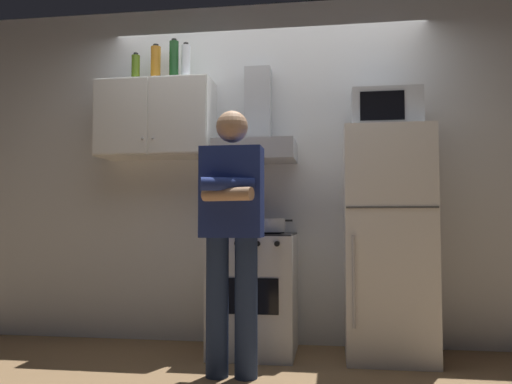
{
  "coord_description": "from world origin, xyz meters",
  "views": [
    {
      "loc": [
        0.51,
        -3.52,
        0.95
      ],
      "look_at": [
        0.0,
        0.0,
        1.15
      ],
      "focal_mm": 36.52,
      "sensor_mm": 36.0,
      "label": 1
    }
  ],
  "objects_px": {
    "bottle_vodka_clear": "(186,62)",
    "range_hood": "(257,136)",
    "cooking_pot": "(270,225)",
    "bottle_liquor_amber": "(156,65)",
    "stove_oven": "(254,293)",
    "microwave": "(385,111)",
    "bottle_olive_oil": "(136,69)",
    "refrigerator": "(388,243)",
    "upper_cabinet": "(156,119)",
    "bottle_wine_green": "(174,61)",
    "person_standing": "(232,229)"
  },
  "relations": [
    {
      "from": "stove_oven",
      "to": "refrigerator",
      "type": "bearing_deg",
      "value": 0.04
    },
    {
      "from": "bottle_wine_green",
      "to": "person_standing",
      "type": "bearing_deg",
      "value": -49.79
    },
    {
      "from": "microwave",
      "to": "bottle_olive_oil",
      "type": "distance_m",
      "value": 1.97
    },
    {
      "from": "bottle_vodka_clear",
      "to": "range_hood",
      "type": "bearing_deg",
      "value": 2.19
    },
    {
      "from": "range_hood",
      "to": "microwave",
      "type": "xyz_separation_m",
      "value": [
        0.95,
        -0.11,
        0.14
      ]
    },
    {
      "from": "upper_cabinet",
      "to": "microwave",
      "type": "bearing_deg",
      "value": -3.48
    },
    {
      "from": "stove_oven",
      "to": "microwave",
      "type": "relative_size",
      "value": 1.82
    },
    {
      "from": "microwave",
      "to": "bottle_vodka_clear",
      "type": "height_order",
      "value": "bottle_vodka_clear"
    },
    {
      "from": "refrigerator",
      "to": "person_standing",
      "type": "xyz_separation_m",
      "value": [
        -1.0,
        -0.61,
        0.1
      ]
    },
    {
      "from": "upper_cabinet",
      "to": "range_hood",
      "type": "distance_m",
      "value": 0.81
    },
    {
      "from": "stove_oven",
      "to": "bottle_vodka_clear",
      "type": "relative_size",
      "value": 2.98
    },
    {
      "from": "stove_oven",
      "to": "bottle_liquor_amber",
      "type": "xyz_separation_m",
      "value": [
        -0.82,
        0.16,
        1.77
      ]
    },
    {
      "from": "stove_oven",
      "to": "bottle_wine_green",
      "type": "distance_m",
      "value": 1.89
    },
    {
      "from": "upper_cabinet",
      "to": "bottle_vodka_clear",
      "type": "distance_m",
      "value": 0.5
    },
    {
      "from": "bottle_wine_green",
      "to": "refrigerator",
      "type": "bearing_deg",
      "value": -3.8
    },
    {
      "from": "cooking_pot",
      "to": "range_hood",
      "type": "bearing_deg",
      "value": 117.88
    },
    {
      "from": "stove_oven",
      "to": "range_hood",
      "type": "distance_m",
      "value": 1.17
    },
    {
      "from": "microwave",
      "to": "person_standing",
      "type": "bearing_deg",
      "value": -148.0
    },
    {
      "from": "refrigerator",
      "to": "cooking_pot",
      "type": "relative_size",
      "value": 5.01
    },
    {
      "from": "upper_cabinet",
      "to": "refrigerator",
      "type": "bearing_deg",
      "value": -4.07
    },
    {
      "from": "stove_oven",
      "to": "bottle_olive_oil",
      "type": "bearing_deg",
      "value": 172.76
    },
    {
      "from": "bottle_vodka_clear",
      "to": "refrigerator",
      "type": "bearing_deg",
      "value": -3.98
    },
    {
      "from": "stove_oven",
      "to": "bottle_olive_oil",
      "type": "relative_size",
      "value": 3.67
    },
    {
      "from": "cooking_pot",
      "to": "person_standing",
      "type": "bearing_deg",
      "value": -110.3
    },
    {
      "from": "stove_oven",
      "to": "range_hood",
      "type": "height_order",
      "value": "range_hood"
    },
    {
      "from": "stove_oven",
      "to": "bottle_wine_green",
      "type": "height_order",
      "value": "bottle_wine_green"
    },
    {
      "from": "person_standing",
      "to": "bottle_olive_oil",
      "type": "xyz_separation_m",
      "value": [
        -0.92,
        0.73,
        1.26
      ]
    },
    {
      "from": "person_standing",
      "to": "cooking_pot",
      "type": "distance_m",
      "value": 0.52
    },
    {
      "from": "microwave",
      "to": "bottle_olive_oil",
      "type": "xyz_separation_m",
      "value": [
        -1.92,
        0.1,
        0.42
      ]
    },
    {
      "from": "microwave",
      "to": "bottle_wine_green",
      "type": "relative_size",
      "value": 1.46
    },
    {
      "from": "refrigerator",
      "to": "bottle_wine_green",
      "type": "bearing_deg",
      "value": 176.2
    },
    {
      "from": "range_hood",
      "to": "bottle_liquor_amber",
      "type": "xyz_separation_m",
      "value": [
        -0.82,
        0.04,
        0.6
      ]
    },
    {
      "from": "bottle_wine_green",
      "to": "bottle_vodka_clear",
      "type": "relative_size",
      "value": 1.12
    },
    {
      "from": "upper_cabinet",
      "to": "refrigerator",
      "type": "xyz_separation_m",
      "value": [
        1.75,
        -0.12,
        -0.95
      ]
    },
    {
      "from": "refrigerator",
      "to": "cooking_pot",
      "type": "distance_m",
      "value": 0.84
    },
    {
      "from": "range_hood",
      "to": "bottle_vodka_clear",
      "type": "xyz_separation_m",
      "value": [
        -0.56,
        -0.02,
        0.59
      ]
    },
    {
      "from": "bottle_liquor_amber",
      "to": "cooking_pot",
      "type": "bearing_deg",
      "value": -16.52
    },
    {
      "from": "cooking_pot",
      "to": "bottle_liquor_amber",
      "type": "height_order",
      "value": "bottle_liquor_amber"
    },
    {
      "from": "upper_cabinet",
      "to": "microwave",
      "type": "xyz_separation_m",
      "value": [
        1.75,
        -0.11,
        -0.01
      ]
    },
    {
      "from": "upper_cabinet",
      "to": "range_hood",
      "type": "bearing_deg",
      "value": 0.09
    },
    {
      "from": "upper_cabinet",
      "to": "bottle_vodka_clear",
      "type": "xyz_separation_m",
      "value": [
        0.24,
        -0.02,
        0.44
      ]
    },
    {
      "from": "bottle_wine_green",
      "to": "bottle_liquor_amber",
      "type": "distance_m",
      "value": 0.18
    },
    {
      "from": "stove_oven",
      "to": "bottle_liquor_amber",
      "type": "relative_size",
      "value": 2.78
    },
    {
      "from": "upper_cabinet",
      "to": "bottle_olive_oil",
      "type": "relative_size",
      "value": 3.78
    },
    {
      "from": "refrigerator",
      "to": "bottle_wine_green",
      "type": "relative_size",
      "value": 4.85
    },
    {
      "from": "cooking_pot",
      "to": "bottle_liquor_amber",
      "type": "distance_m",
      "value": 1.62
    },
    {
      "from": "bottle_vodka_clear",
      "to": "bottle_olive_oil",
      "type": "bearing_deg",
      "value": 177.51
    },
    {
      "from": "refrigerator",
      "to": "bottle_wine_green",
      "type": "distance_m",
      "value": 2.14
    },
    {
      "from": "upper_cabinet",
      "to": "bottle_wine_green",
      "type": "xyz_separation_m",
      "value": [
        0.15,
        -0.02,
        0.46
      ]
    },
    {
      "from": "upper_cabinet",
      "to": "bottle_olive_oil",
      "type": "bearing_deg",
      "value": -179.39
    }
  ]
}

